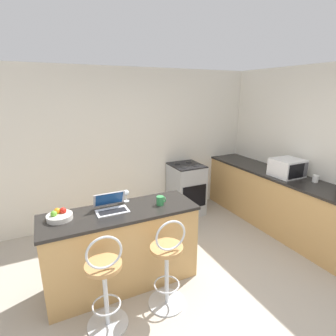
{
  "coord_description": "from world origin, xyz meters",
  "views": [
    {
      "loc": [
        -1.33,
        -1.81,
        2.2
      ],
      "look_at": [
        0.42,
        1.81,
        1.04
      ],
      "focal_mm": 28.0,
      "sensor_mm": 36.0,
      "label": 1
    }
  ],
  "objects": [
    {
      "name": "ground_plane",
      "position": [
        0.0,
        0.0,
        0.0
      ],
      "size": [
        20.0,
        20.0,
        0.0
      ],
      "primitive_type": "plane",
      "color": "#ADA393"
    },
    {
      "name": "wall_back",
      "position": [
        0.0,
        2.52,
        1.3
      ],
      "size": [
        12.0,
        0.06,
        2.6
      ],
      "color": "silver",
      "rests_on": "ground_plane"
    },
    {
      "name": "breakfast_bar",
      "position": [
        -0.65,
        0.81,
        0.47
      ],
      "size": [
        1.72,
        0.59,
        0.94
      ],
      "color": "tan",
      "rests_on": "ground_plane"
    },
    {
      "name": "counter_right",
      "position": [
        2.05,
        0.99,
        0.47
      ],
      "size": [
        0.64,
        3.02,
        0.94
      ],
      "color": "tan",
      "rests_on": "ground_plane"
    },
    {
      "name": "bar_stool_near",
      "position": [
        -0.97,
        0.27,
        0.49
      ],
      "size": [
        0.4,
        0.4,
        1.03
      ],
      "color": "silver",
      "rests_on": "ground_plane"
    },
    {
      "name": "bar_stool_far",
      "position": [
        -0.33,
        0.27,
        0.49
      ],
      "size": [
        0.4,
        0.4,
        1.03
      ],
      "color": "silver",
      "rests_on": "ground_plane"
    },
    {
      "name": "laptop",
      "position": [
        -0.73,
        0.88,
        0.99
      ],
      "size": [
        0.35,
        0.27,
        0.2
      ],
      "color": "silver",
      "rests_on": "breakfast_bar"
    },
    {
      "name": "microwave",
      "position": [
        2.05,
        0.9,
        1.07
      ],
      "size": [
        0.44,
        0.4,
        0.27
      ],
      "color": "white",
      "rests_on": "counter_right"
    },
    {
      "name": "stove_range",
      "position": [
        0.97,
        2.17,
        0.47
      ],
      "size": [
        0.55,
        0.61,
        0.94
      ],
      "color": "#9EA3A8",
      "rests_on": "ground_plane"
    },
    {
      "name": "fruit_bowl",
      "position": [
        -1.27,
        0.89,
        0.97
      ],
      "size": [
        0.26,
        0.26,
        0.11
      ],
      "color": "silver",
      "rests_on": "breakfast_bar"
    },
    {
      "name": "mug_green",
      "position": [
        -0.18,
        0.77,
        0.99
      ],
      "size": [
        0.1,
        0.09,
        0.1
      ],
      "color": "#338447",
      "rests_on": "breakfast_bar"
    },
    {
      "name": "mug_white",
      "position": [
        2.2,
        0.52,
        0.99
      ],
      "size": [
        0.1,
        0.08,
        0.1
      ],
      "color": "white",
      "rests_on": "counter_right"
    },
    {
      "name": "wine_glass_short",
      "position": [
        -0.51,
        1.04,
        1.04
      ],
      "size": [
        0.07,
        0.07,
        0.15
      ],
      "color": "silver",
      "rests_on": "breakfast_bar"
    }
  ]
}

